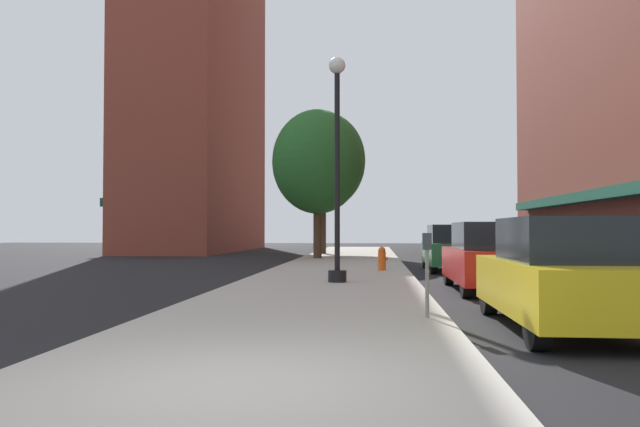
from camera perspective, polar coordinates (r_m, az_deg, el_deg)
The scene contains 11 objects.
ground_plane at distance 23.57m, azimuth 11.82°, elevation -5.09°, with size 90.00×90.00×0.00m, color black.
sidewalk_slab at distance 24.43m, azimuth 2.15°, elevation -4.85°, with size 4.80×50.00×0.12m, color #A8A399.
building_far_background at distance 45.03m, azimuth -11.02°, elevation 10.18°, with size 6.80×18.00×21.22m.
lamppost at distance 16.13m, azimuth 1.60°, elevation 4.61°, with size 0.48×0.48×5.90m.
fire_hydrant at distance 20.78m, azimuth 5.77°, elevation -4.16°, with size 0.33×0.26×0.79m.
parking_meter_near at distance 9.71m, azimuth 9.89°, elevation -4.63°, with size 0.14×0.09×1.31m.
tree_near at distance 35.64m, azimuth 0.24°, elevation 4.89°, with size 4.94×4.94×8.20m.
tree_mid at distance 29.68m, azimuth -0.23°, elevation 4.80°, with size 4.37×4.37×7.15m.
car_yellow at distance 9.75m, azimuth 21.62°, elevation -5.36°, with size 1.80×4.30×1.66m.
car_red at distance 15.36m, azimuth 15.45°, elevation -3.97°, with size 1.80×4.30×1.66m.
car_green at distance 22.60m, azimuth 12.09°, elevation -3.19°, with size 1.80×4.30×1.66m.
Camera 1 is at (1.23, -5.36, 1.48)m, focal length 34.53 mm.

